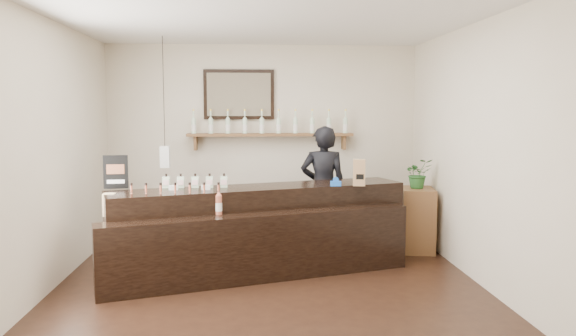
% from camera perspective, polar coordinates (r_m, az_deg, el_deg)
% --- Properties ---
extents(ground, '(5.00, 5.00, 0.00)m').
position_cam_1_polar(ground, '(6.07, -1.92, -11.94)').
color(ground, black).
rests_on(ground, ground).
extents(room_shell, '(5.00, 5.00, 5.00)m').
position_cam_1_polar(room_shell, '(5.77, -1.98, 4.35)').
color(room_shell, beige).
rests_on(room_shell, ground).
extents(back_wall_decor, '(2.66, 0.96, 1.69)m').
position_cam_1_polar(back_wall_decor, '(8.14, -3.65, 5.22)').
color(back_wall_decor, brown).
rests_on(back_wall_decor, ground).
extents(counter, '(3.51, 1.94, 1.14)m').
position_cam_1_polar(counter, '(6.50, -2.83, -6.56)').
color(counter, black).
rests_on(counter, ground).
extents(promo_sign, '(0.27, 0.04, 0.38)m').
position_cam_1_polar(promo_sign, '(6.62, -17.10, -0.39)').
color(promo_sign, black).
rests_on(promo_sign, counter).
extents(paper_bag, '(0.16, 0.13, 0.31)m').
position_cam_1_polar(paper_bag, '(6.63, 7.24, -0.46)').
color(paper_bag, '#A3784E').
rests_on(paper_bag, counter).
extents(tape_dispenser, '(0.13, 0.06, 0.11)m').
position_cam_1_polar(tape_dispenser, '(6.58, 4.87, -1.48)').
color(tape_dispenser, blue).
rests_on(tape_dispenser, counter).
extents(side_cabinet, '(0.50, 0.63, 0.83)m').
position_cam_1_polar(side_cabinet, '(7.63, 12.96, -5.12)').
color(side_cabinet, brown).
rests_on(side_cabinet, ground).
extents(potted_plant, '(0.39, 0.36, 0.39)m').
position_cam_1_polar(potted_plant, '(7.53, 13.07, -0.55)').
color(potted_plant, '#265C24').
rests_on(potted_plant, side_cabinet).
extents(shopkeeper, '(0.72, 0.52, 1.86)m').
position_cam_1_polar(shopkeeper, '(7.44, 3.61, -1.24)').
color(shopkeeper, black).
rests_on(shopkeeper, ground).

